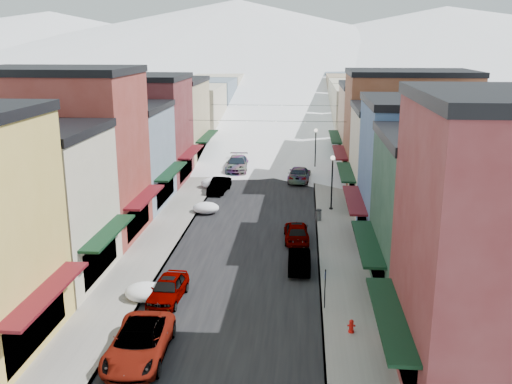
% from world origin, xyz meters
% --- Properties ---
extents(road, '(10.00, 160.00, 0.01)m').
position_xyz_m(road, '(0.00, 60.00, 0.01)').
color(road, black).
rests_on(road, ground).
extents(sidewalk_left, '(3.20, 160.00, 0.15)m').
position_xyz_m(sidewalk_left, '(-6.60, 60.00, 0.07)').
color(sidewalk_left, gray).
rests_on(sidewalk_left, ground).
extents(sidewalk_right, '(3.20, 160.00, 0.15)m').
position_xyz_m(sidewalk_right, '(6.60, 60.00, 0.07)').
color(sidewalk_right, gray).
rests_on(sidewalk_right, ground).
extents(curb_left, '(0.10, 160.00, 0.15)m').
position_xyz_m(curb_left, '(-5.05, 60.00, 0.07)').
color(curb_left, slate).
rests_on(curb_left, ground).
extents(curb_right, '(0.10, 160.00, 0.15)m').
position_xyz_m(curb_right, '(5.05, 60.00, 0.07)').
color(curb_right, slate).
rests_on(curb_right, ground).
extents(bldg_l_cream, '(11.30, 8.20, 9.50)m').
position_xyz_m(bldg_l_cream, '(-13.19, 12.50, 4.76)').
color(bldg_l_cream, beige).
rests_on(bldg_l_cream, ground).
extents(bldg_l_brick_near, '(12.30, 8.20, 12.50)m').
position_xyz_m(bldg_l_brick_near, '(-13.69, 20.50, 6.26)').
color(bldg_l_brick_near, maroon).
rests_on(bldg_l_brick_near, ground).
extents(bldg_l_grayblue, '(11.30, 9.20, 9.00)m').
position_xyz_m(bldg_l_grayblue, '(-13.19, 29.00, 4.51)').
color(bldg_l_grayblue, slate).
rests_on(bldg_l_grayblue, ground).
extents(bldg_l_brick_far, '(13.30, 9.20, 11.00)m').
position_xyz_m(bldg_l_brick_far, '(-14.19, 38.00, 5.51)').
color(bldg_l_brick_far, maroon).
rests_on(bldg_l_brick_far, ground).
extents(bldg_l_tan, '(11.30, 11.20, 10.00)m').
position_xyz_m(bldg_l_tan, '(-13.19, 48.00, 5.01)').
color(bldg_l_tan, tan).
rests_on(bldg_l_tan, ground).
extents(bldg_r_green, '(11.30, 9.20, 9.50)m').
position_xyz_m(bldg_r_green, '(13.19, 12.00, 4.76)').
color(bldg_r_green, '#1C3B2C').
rests_on(bldg_r_green, ground).
extents(bldg_r_blue, '(11.30, 9.20, 10.50)m').
position_xyz_m(bldg_r_blue, '(13.19, 21.00, 5.26)').
color(bldg_r_blue, '#3C5A89').
rests_on(bldg_r_blue, ground).
extents(bldg_r_cream, '(12.30, 9.20, 9.00)m').
position_xyz_m(bldg_r_cream, '(13.69, 30.00, 4.51)').
color(bldg_r_cream, beige).
rests_on(bldg_r_cream, ground).
extents(bldg_r_brick_far, '(13.30, 9.20, 11.50)m').
position_xyz_m(bldg_r_brick_far, '(14.19, 39.00, 5.76)').
color(bldg_r_brick_far, brown).
rests_on(bldg_r_brick_far, ground).
extents(bldg_r_tan, '(11.30, 11.20, 9.50)m').
position_xyz_m(bldg_r_tan, '(13.19, 49.00, 4.76)').
color(bldg_r_tan, tan).
rests_on(bldg_r_tan, ground).
extents(distant_blocks, '(34.00, 55.00, 8.00)m').
position_xyz_m(distant_blocks, '(0.00, 83.00, 4.00)').
color(distant_blocks, gray).
rests_on(distant_blocks, ground).
extents(mountain_ridge, '(670.00, 340.00, 34.00)m').
position_xyz_m(mountain_ridge, '(-19.47, 277.18, 14.36)').
color(mountain_ridge, silver).
rests_on(mountain_ridge, ground).
extents(overhead_cables, '(16.40, 15.04, 0.04)m').
position_xyz_m(overhead_cables, '(0.00, 47.50, 6.20)').
color(overhead_cables, black).
rests_on(overhead_cables, ground).
extents(car_white_suv, '(2.76, 5.65, 1.55)m').
position_xyz_m(car_white_suv, '(-3.50, 4.19, 0.77)').
color(car_white_suv, silver).
rests_on(car_white_suv, ground).
extents(car_silver_sedan, '(1.90, 4.24, 1.41)m').
position_xyz_m(car_silver_sedan, '(-3.59, 10.32, 0.71)').
color(car_silver_sedan, gray).
rests_on(car_silver_sedan, ground).
extents(car_dark_hatch, '(1.92, 4.34, 1.39)m').
position_xyz_m(car_dark_hatch, '(-4.18, 34.15, 0.69)').
color(car_dark_hatch, black).
rests_on(car_dark_hatch, ground).
extents(car_silver_wagon, '(2.64, 5.99, 1.71)m').
position_xyz_m(car_silver_wagon, '(-3.50, 43.32, 0.86)').
color(car_silver_wagon, '#9A9CA1').
rests_on(car_silver_wagon, ground).
extents(car_green_sedan, '(1.46, 4.05, 1.33)m').
position_xyz_m(car_green_sedan, '(3.77, 15.45, 0.66)').
color(car_green_sedan, black).
rests_on(car_green_sedan, ground).
extents(car_gray_suv, '(2.03, 4.49, 1.50)m').
position_xyz_m(car_gray_suv, '(3.50, 20.86, 0.75)').
color(car_gray_suv, gray).
rests_on(car_gray_suv, ground).
extents(car_black_sedan, '(2.53, 5.47, 1.55)m').
position_xyz_m(car_black_sedan, '(3.50, 39.35, 0.77)').
color(car_black_sedan, black).
rests_on(car_black_sedan, ground).
extents(car_lane_silver, '(2.13, 4.41, 1.45)m').
position_xyz_m(car_lane_silver, '(-2.00, 58.88, 0.73)').
color(car_lane_silver, gray).
rests_on(car_lane_silver, ground).
extents(car_lane_white, '(2.88, 5.15, 1.36)m').
position_xyz_m(car_lane_white, '(1.67, 75.20, 0.68)').
color(car_lane_white, silver).
rests_on(car_lane_white, ground).
extents(fire_hydrant, '(0.40, 0.30, 0.69)m').
position_xyz_m(fire_hydrant, '(6.45, 7.18, 0.46)').
color(fire_hydrant, red).
rests_on(fire_hydrant, sidewalk_right).
extents(parking_sign, '(0.08, 0.30, 2.24)m').
position_xyz_m(parking_sign, '(5.20, 9.78, 1.46)').
color(parking_sign, black).
rests_on(parking_sign, sidewalk_right).
extents(trash_can, '(0.52, 0.52, 0.89)m').
position_xyz_m(trash_can, '(5.20, 25.55, 0.60)').
color(trash_can, '#5B5E61').
rests_on(trash_can, sidewalk_right).
extents(streetlamp_near, '(0.39, 0.39, 4.72)m').
position_xyz_m(streetlamp_near, '(6.37, 28.82, 3.12)').
color(streetlamp_near, black).
rests_on(streetlamp_near, sidewalk_right).
extents(streetlamp_far, '(0.40, 0.40, 4.82)m').
position_xyz_m(streetlamp_far, '(5.20, 43.43, 3.19)').
color(streetlamp_far, black).
rests_on(streetlamp_far, sidewalk_right).
extents(snow_pile_near, '(2.31, 2.62, 0.98)m').
position_xyz_m(snow_pile_near, '(-4.88, 10.33, 0.47)').
color(snow_pile_near, white).
rests_on(snow_pile_near, ground).
extents(snow_pile_mid, '(2.25, 2.58, 0.95)m').
position_xyz_m(snow_pile_mid, '(-4.28, 27.26, 0.45)').
color(snow_pile_mid, white).
rests_on(snow_pile_mid, ground).
extents(snow_pile_far, '(2.65, 2.83, 1.12)m').
position_xyz_m(snow_pile_far, '(-4.88, 35.61, 0.53)').
color(snow_pile_far, white).
rests_on(snow_pile_far, ground).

